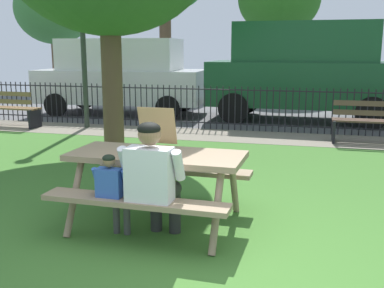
{
  "coord_description": "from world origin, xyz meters",
  "views": [
    {
      "loc": [
        0.7,
        -3.39,
        1.83
      ],
      "look_at": [
        -0.58,
        1.63,
        0.75
      ],
      "focal_mm": 43.06,
      "sensor_mm": 36.0,
      "label": 1
    }
  ],
  "objects_px": {
    "child_at_table": "(113,188)",
    "far_tree_left": "(54,9)",
    "adult_at_table": "(153,177)",
    "lamp_post_walkway": "(81,5)",
    "picnic_table_foreground": "(157,169)",
    "park_bench_left": "(6,109)",
    "parked_car_left": "(304,69)",
    "parked_car_far_left": "(122,75)",
    "park_bench_center": "(375,123)",
    "pizza_box_open": "(153,142)"
  },
  "relations": [
    {
      "from": "park_bench_center",
      "to": "parked_car_far_left",
      "type": "height_order",
      "value": "parked_car_far_left"
    },
    {
      "from": "adult_at_table",
      "to": "park_bench_center",
      "type": "relative_size",
      "value": 0.74
    },
    {
      "from": "adult_at_table",
      "to": "park_bench_center",
      "type": "distance_m",
      "value": 6.09
    },
    {
      "from": "picnic_table_foreground",
      "to": "adult_at_table",
      "type": "bearing_deg",
      "value": -74.66
    },
    {
      "from": "child_at_table",
      "to": "park_bench_center",
      "type": "distance_m",
      "value": 6.28
    },
    {
      "from": "child_at_table",
      "to": "lamp_post_walkway",
      "type": "xyz_separation_m",
      "value": [
        -3.28,
        5.86,
        2.25
      ]
    },
    {
      "from": "adult_at_table",
      "to": "lamp_post_walkway",
      "type": "bearing_deg",
      "value": 122.2
    },
    {
      "from": "child_at_table",
      "to": "parked_car_far_left",
      "type": "relative_size",
      "value": 0.19
    },
    {
      "from": "adult_at_table",
      "to": "parked_car_far_left",
      "type": "distance_m",
      "value": 9.0
    },
    {
      "from": "picnic_table_foreground",
      "to": "lamp_post_walkway",
      "type": "relative_size",
      "value": 0.4
    },
    {
      "from": "lamp_post_walkway",
      "to": "far_tree_left",
      "type": "distance_m",
      "value": 9.76
    },
    {
      "from": "child_at_table",
      "to": "park_bench_left",
      "type": "relative_size",
      "value": 0.54
    },
    {
      "from": "picnic_table_foreground",
      "to": "park_bench_center",
      "type": "relative_size",
      "value": 1.15
    },
    {
      "from": "park_bench_left",
      "to": "park_bench_center",
      "type": "height_order",
      "value": "same"
    },
    {
      "from": "park_bench_left",
      "to": "parked_car_left",
      "type": "height_order",
      "value": "parked_car_left"
    },
    {
      "from": "pizza_box_open",
      "to": "park_bench_center",
      "type": "bearing_deg",
      "value": 60.53
    },
    {
      "from": "child_at_table",
      "to": "parked_car_far_left",
      "type": "xyz_separation_m",
      "value": [
        -3.35,
        8.18,
        0.57
      ]
    },
    {
      "from": "pizza_box_open",
      "to": "far_tree_left",
      "type": "distance_m",
      "value": 16.3
    },
    {
      "from": "parked_car_far_left",
      "to": "adult_at_table",
      "type": "bearing_deg",
      "value": -65.31
    },
    {
      "from": "child_at_table",
      "to": "parked_car_far_left",
      "type": "distance_m",
      "value": 8.86
    },
    {
      "from": "child_at_table",
      "to": "lamp_post_walkway",
      "type": "relative_size",
      "value": 0.19
    },
    {
      "from": "picnic_table_foreground",
      "to": "adult_at_table",
      "type": "xyz_separation_m",
      "value": [
        0.14,
        -0.51,
        0.06
      ]
    },
    {
      "from": "pizza_box_open",
      "to": "park_bench_center",
      "type": "relative_size",
      "value": 0.31
    },
    {
      "from": "pizza_box_open",
      "to": "parked_car_far_left",
      "type": "relative_size",
      "value": 0.11
    },
    {
      "from": "child_at_table",
      "to": "parked_car_left",
      "type": "bearing_deg",
      "value": 78.98
    },
    {
      "from": "picnic_table_foreground",
      "to": "pizza_box_open",
      "type": "relative_size",
      "value": 3.7
    },
    {
      "from": "pizza_box_open",
      "to": "far_tree_left",
      "type": "xyz_separation_m",
      "value": [
        -8.94,
        13.39,
        2.53
      ]
    },
    {
      "from": "adult_at_table",
      "to": "lamp_post_walkway",
      "type": "xyz_separation_m",
      "value": [
        -3.68,
        5.84,
        2.12
      ]
    },
    {
      "from": "park_bench_left",
      "to": "parked_car_left",
      "type": "distance_m",
      "value": 7.33
    },
    {
      "from": "pizza_box_open",
      "to": "parked_car_far_left",
      "type": "height_order",
      "value": "parked_car_far_left"
    },
    {
      "from": "pizza_box_open",
      "to": "child_at_table",
      "type": "bearing_deg",
      "value": -111.87
    },
    {
      "from": "adult_at_table",
      "to": "parked_car_left",
      "type": "xyz_separation_m",
      "value": [
        1.19,
        8.17,
        0.65
      ]
    },
    {
      "from": "adult_at_table",
      "to": "lamp_post_walkway",
      "type": "height_order",
      "value": "lamp_post_walkway"
    },
    {
      "from": "picnic_table_foreground",
      "to": "child_at_table",
      "type": "relative_size",
      "value": 2.12
    },
    {
      "from": "pizza_box_open",
      "to": "parked_car_far_left",
      "type": "bearing_deg",
      "value": 115.04
    },
    {
      "from": "pizza_box_open",
      "to": "parked_car_left",
      "type": "height_order",
      "value": "parked_car_left"
    },
    {
      "from": "parked_car_far_left",
      "to": "lamp_post_walkway",
      "type": "bearing_deg",
      "value": -88.11
    },
    {
      "from": "picnic_table_foreground",
      "to": "parked_car_left",
      "type": "bearing_deg",
      "value": 80.16
    },
    {
      "from": "pizza_box_open",
      "to": "park_bench_left",
      "type": "bearing_deg",
      "value": 137.32
    },
    {
      "from": "child_at_table",
      "to": "lamp_post_walkway",
      "type": "height_order",
      "value": "lamp_post_walkway"
    },
    {
      "from": "picnic_table_foreground",
      "to": "parked_car_far_left",
      "type": "distance_m",
      "value": 8.49
    },
    {
      "from": "park_bench_left",
      "to": "park_bench_center",
      "type": "bearing_deg",
      "value": -0.0
    },
    {
      "from": "adult_at_table",
      "to": "child_at_table",
      "type": "xyz_separation_m",
      "value": [
        -0.4,
        -0.01,
        -0.13
      ]
    },
    {
      "from": "picnic_table_foreground",
      "to": "parked_car_left",
      "type": "relative_size",
      "value": 0.39
    },
    {
      "from": "child_at_table",
      "to": "far_tree_left",
      "type": "relative_size",
      "value": 0.18
    },
    {
      "from": "far_tree_left",
      "to": "child_at_table",
      "type": "bearing_deg",
      "value": -57.93
    },
    {
      "from": "far_tree_left",
      "to": "parked_car_far_left",
      "type": "bearing_deg",
      "value": -46.9
    },
    {
      "from": "child_at_table",
      "to": "parked_car_far_left",
      "type": "height_order",
      "value": "parked_car_far_left"
    },
    {
      "from": "parked_car_far_left",
      "to": "far_tree_left",
      "type": "distance_m",
      "value": 8.2
    },
    {
      "from": "adult_at_table",
      "to": "far_tree_left",
      "type": "xyz_separation_m",
      "value": [
        -9.13,
        13.91,
        2.75
      ]
    }
  ]
}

